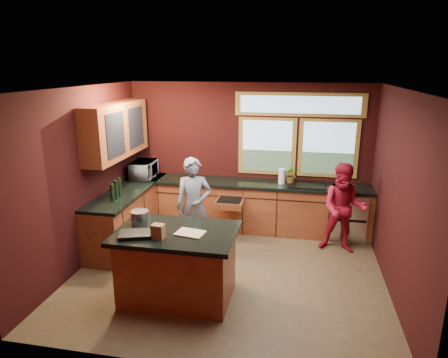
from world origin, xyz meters
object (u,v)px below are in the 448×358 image
(cutting_board, at_px, (190,233))
(stock_pot, at_px, (140,217))
(island, at_px, (177,264))
(person_grey, at_px, (194,206))
(person_red, at_px, (344,208))

(cutting_board, height_order, stock_pot, stock_pot)
(island, height_order, stock_pot, stock_pot)
(person_grey, height_order, cutting_board, person_grey)
(person_red, distance_m, cutting_board, 2.80)
(cutting_board, bearing_deg, person_grey, 103.66)
(cutting_board, relative_size, stock_pot, 1.46)
(island, distance_m, stock_pot, 0.80)
(stock_pot, bearing_deg, person_red, 31.14)
(person_red, height_order, cutting_board, person_red)
(island, height_order, person_red, person_red)
(island, xyz_separation_m, person_grey, (-0.14, 1.37, 0.32))
(person_red, bearing_deg, island, -134.24)
(island, bearing_deg, stock_pot, 164.74)
(cutting_board, distance_m, stock_pot, 0.78)
(island, bearing_deg, cutting_board, -14.04)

